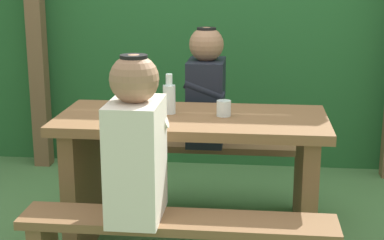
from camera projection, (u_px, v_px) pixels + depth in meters
The scene contains 9 objects.
hedge_backdrop at pixel (217, 24), 4.89m from camera, with size 6.40×0.72×2.15m, color #235A29.
pergola_post_left at pixel (36, 35), 4.54m from camera, with size 0.12×0.12×2.05m, color brown.
picnic_table at pixel (192, 162), 3.19m from camera, with size 1.40×0.64×0.77m.
bench_far at pixel (202, 162), 3.81m from camera, with size 1.40×0.24×0.46m.
person_white_shirt at pixel (136, 144), 2.58m from camera, with size 0.25×0.35×0.72m.
person_black_coat at pixel (206, 91), 3.69m from camera, with size 0.25×0.35×0.72m.
drinking_glass at pixel (224, 108), 3.12m from camera, with size 0.08×0.08×0.08m, color silver.
bottle_left at pixel (169, 97), 3.16m from camera, with size 0.07×0.07×0.21m.
cell_phone at pixel (131, 119), 3.04m from camera, with size 0.07×0.14×0.01m, color black.
Camera 1 is at (0.33, -3.02, 1.53)m, focal length 56.38 mm.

